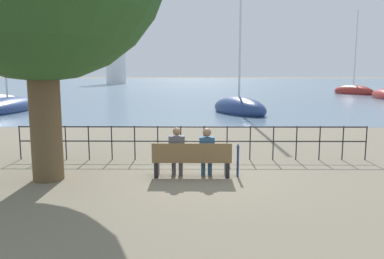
% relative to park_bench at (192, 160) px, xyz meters
% --- Properties ---
extents(ground_plane, '(1000.00, 1000.00, 0.00)m').
position_rel_park_bench_xyz_m(ground_plane, '(0.00, 0.07, -0.44)').
color(ground_plane, '#7A705B').
extents(harbor_water, '(600.00, 300.00, 0.01)m').
position_rel_park_bench_xyz_m(harbor_water, '(0.00, 159.15, -0.44)').
color(harbor_water, slate).
rests_on(harbor_water, ground_plane).
extents(park_bench, '(2.00, 0.45, 0.90)m').
position_rel_park_bench_xyz_m(park_bench, '(0.00, 0.00, 0.00)').
color(park_bench, brown).
rests_on(park_bench, ground_plane).
extents(seated_person_left, '(0.40, 0.35, 1.27)m').
position_rel_park_bench_xyz_m(seated_person_left, '(-0.38, 0.08, 0.26)').
color(seated_person_left, '#4C4C51').
rests_on(seated_person_left, ground_plane).
extents(seated_person_right, '(0.39, 0.35, 1.26)m').
position_rel_park_bench_xyz_m(seated_person_right, '(0.38, 0.08, 0.25)').
color(seated_person_right, navy).
rests_on(seated_person_right, ground_plane).
extents(promenade_railing, '(10.66, 0.04, 1.05)m').
position_rel_park_bench_xyz_m(promenade_railing, '(-0.00, 1.98, 0.25)').
color(promenade_railing, black).
rests_on(promenade_railing, ground_plane).
extents(closed_umbrella, '(0.09, 0.09, 0.86)m').
position_rel_park_bench_xyz_m(closed_umbrella, '(1.18, 0.06, 0.04)').
color(closed_umbrella, navy).
rests_on(closed_umbrella, ground_plane).
extents(sailboat_0, '(4.25, 6.88, 11.66)m').
position_rel_park_bench_xyz_m(sailboat_0, '(21.61, 41.92, -0.03)').
color(sailboat_0, maroon).
rests_on(sailboat_0, ground_plane).
extents(sailboat_3, '(2.50, 8.83, 9.37)m').
position_rel_park_bench_xyz_m(sailboat_3, '(-13.20, 17.08, -0.13)').
color(sailboat_3, navy).
rests_on(sailboat_3, ground_plane).
extents(sailboat_4, '(4.36, 5.99, 12.04)m').
position_rel_park_bench_xyz_m(sailboat_4, '(3.05, 15.96, -0.06)').
color(sailboat_4, navy).
rests_on(sailboat_4, ground_plane).
extents(harbor_lighthouse, '(5.77, 5.77, 28.14)m').
position_rel_park_bench_xyz_m(harbor_lighthouse, '(-23.28, 102.29, 12.65)').
color(harbor_lighthouse, white).
rests_on(harbor_lighthouse, ground_plane).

